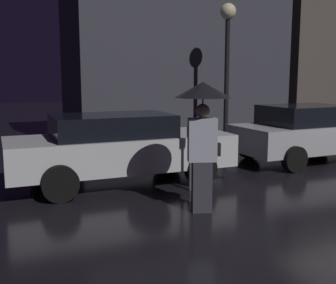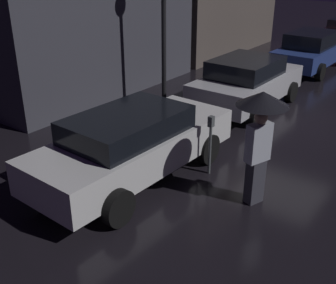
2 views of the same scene
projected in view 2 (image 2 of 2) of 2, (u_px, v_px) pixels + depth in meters
The scene contains 6 objects.
ground_plane at pixel (290, 117), 11.97m from camera, with size 60.00×60.00×0.00m, color black.
parked_car_white at pixel (133, 143), 8.49m from camera, with size 4.75×1.95×1.48m.
parked_car_silver at pixel (247, 82), 12.46m from camera, with size 4.06×2.04×1.50m.
parked_car_blue at pixel (312, 50), 16.41m from camera, with size 4.31×1.88×1.49m.
pedestrian_with_umbrella at pixel (260, 123), 7.34m from camera, with size 0.92×0.92×2.17m.
parking_meter at pixel (210, 139), 8.66m from camera, with size 0.12×0.10×1.30m.
Camera 2 is at (-11.04, -3.88, 4.36)m, focal length 45.00 mm.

